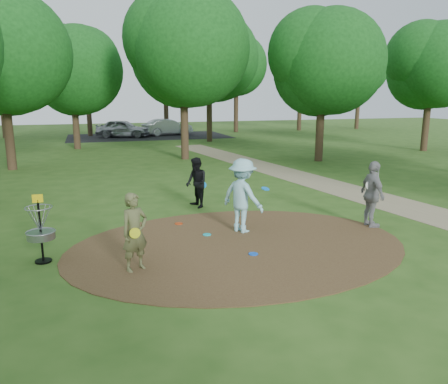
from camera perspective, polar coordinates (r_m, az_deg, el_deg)
name	(u,v)px	position (r m, az deg, el deg)	size (l,w,h in m)	color
ground	(239,246)	(10.83, 1.93, -7.01)	(100.00, 100.00, 0.00)	#2D5119
dirt_clearing	(239,245)	(10.83, 1.93, -6.96)	(8.40, 8.40, 0.02)	#47301C
footpath	(403,206)	(15.70, 22.30, -1.74)	(2.00, 40.00, 0.01)	#8C7A5B
parking_lot	(149,136)	(40.15, -9.80, 7.20)	(14.00, 8.00, 0.01)	black
player_observer_with_disc	(135,232)	(9.29, -11.58, -5.18)	(0.73, 0.64, 1.68)	brown
player_throwing_with_disc	(242,196)	(11.64, 2.43, -0.51)	(1.44, 1.49, 2.00)	#91CFD9
player_walking_with_disc	(196,183)	(14.29, -3.62, 1.22)	(0.77, 0.91, 1.65)	black
player_waiting_with_disc	(372,194)	(12.77, 18.82, -0.31)	(0.57, 1.14, 1.87)	gray
disc_ground_cyan	(207,235)	(11.57, -2.24, -5.58)	(0.22, 0.22, 0.02)	#18B6C4
disc_ground_blue	(253,254)	(10.23, 3.85, -8.07)	(0.22, 0.22, 0.02)	blue
disc_ground_red	(179,224)	(12.59, -5.93, -4.12)	(0.22, 0.22, 0.02)	red
car_left	(123,128)	(39.46, -13.08, 8.09)	(1.83, 4.55, 1.55)	#9B9BA2
car_right	(167,127)	(40.82, -7.41, 8.41)	(1.58, 4.54, 1.50)	#9FA2A6
disc_golf_basket	(40,224)	(10.35, -22.90, -3.89)	(0.63, 0.63, 1.54)	black
tree_ring	(201,57)	(21.25, -3.06, 17.20)	(36.89, 45.58, 9.58)	#332316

